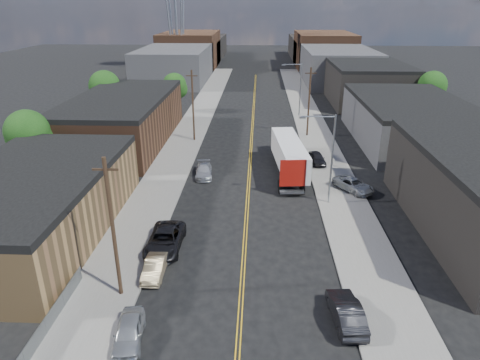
# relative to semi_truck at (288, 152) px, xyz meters

# --- Properties ---
(ground) EXTENTS (260.00, 260.00, 0.00)m
(ground) POSITION_rel_semi_truck_xyz_m (-4.50, 26.00, -2.28)
(ground) COLOR black
(ground) RESTS_ON ground
(centerline) EXTENTS (0.32, 120.00, 0.01)m
(centerline) POSITION_rel_semi_truck_xyz_m (-4.50, 11.00, -2.28)
(centerline) COLOR gold
(centerline) RESTS_ON ground
(sidewalk_left) EXTENTS (5.00, 140.00, 0.15)m
(sidewalk_left) POSITION_rel_semi_truck_xyz_m (-14.00, 11.00, -2.21)
(sidewalk_left) COLOR slate
(sidewalk_left) RESTS_ON ground
(sidewalk_right) EXTENTS (5.00, 140.00, 0.15)m
(sidewalk_right) POSITION_rel_semi_truck_xyz_m (5.00, 11.00, -2.21)
(sidewalk_right) COLOR slate
(sidewalk_right) RESTS_ON ground
(warehouse_tan) EXTENTS (12.00, 22.00, 5.60)m
(warehouse_tan) POSITION_rel_semi_truck_xyz_m (-22.50, -16.00, 0.52)
(warehouse_tan) COLOR olive
(warehouse_tan) RESTS_ON ground
(warehouse_brown) EXTENTS (12.00, 26.00, 6.60)m
(warehouse_brown) POSITION_rel_semi_truck_xyz_m (-22.50, 10.00, 1.02)
(warehouse_brown) COLOR #4B2E1E
(warehouse_brown) RESTS_ON ground
(industrial_right_b) EXTENTS (14.00, 24.00, 6.10)m
(industrial_right_b) POSITION_rel_semi_truck_xyz_m (17.50, 12.00, 0.77)
(industrial_right_b) COLOR #323234
(industrial_right_b) RESTS_ON ground
(industrial_right_c) EXTENTS (14.00, 22.00, 7.60)m
(industrial_right_c) POSITION_rel_semi_truck_xyz_m (17.50, 38.00, 1.52)
(industrial_right_c) COLOR black
(industrial_right_c) RESTS_ON ground
(skyline_left_a) EXTENTS (16.00, 30.00, 8.00)m
(skyline_left_a) POSITION_rel_semi_truck_xyz_m (-24.50, 61.00, 1.72)
(skyline_left_a) COLOR #323234
(skyline_left_a) RESTS_ON ground
(skyline_right_a) EXTENTS (16.00, 30.00, 8.00)m
(skyline_right_a) POSITION_rel_semi_truck_xyz_m (15.50, 61.00, 1.72)
(skyline_right_a) COLOR #323234
(skyline_right_a) RESTS_ON ground
(skyline_left_b) EXTENTS (16.00, 26.00, 10.00)m
(skyline_left_b) POSITION_rel_semi_truck_xyz_m (-24.50, 86.00, 2.72)
(skyline_left_b) COLOR #4B2E1E
(skyline_left_b) RESTS_ON ground
(skyline_right_b) EXTENTS (16.00, 26.00, 10.00)m
(skyline_right_b) POSITION_rel_semi_truck_xyz_m (15.50, 86.00, 2.72)
(skyline_right_b) COLOR #4B2E1E
(skyline_right_b) RESTS_ON ground
(skyline_left_c) EXTENTS (16.00, 40.00, 7.00)m
(skyline_left_c) POSITION_rel_semi_truck_xyz_m (-24.50, 106.00, 1.22)
(skyline_left_c) COLOR black
(skyline_left_c) RESTS_ON ground
(skyline_right_c) EXTENTS (16.00, 40.00, 7.00)m
(skyline_right_c) POSITION_rel_semi_truck_xyz_m (15.50, 106.00, 1.22)
(skyline_right_c) COLOR black
(skyline_right_c) RESTS_ON ground
(streetlight_near) EXTENTS (3.39, 0.25, 9.00)m
(streetlight_near) POSITION_rel_semi_truck_xyz_m (3.10, -9.00, 3.04)
(streetlight_near) COLOR gray
(streetlight_near) RESTS_ON ground
(streetlight_far) EXTENTS (3.39, 0.25, 9.00)m
(streetlight_far) POSITION_rel_semi_truck_xyz_m (3.10, 26.00, 3.04)
(streetlight_far) COLOR gray
(streetlight_far) RESTS_ON ground
(utility_pole_left_near) EXTENTS (1.60, 0.26, 10.00)m
(utility_pole_left_near) POSITION_rel_semi_truck_xyz_m (-12.70, -24.00, 2.85)
(utility_pole_left_near) COLOR black
(utility_pole_left_near) RESTS_ON ground
(utility_pole_left_far) EXTENTS (1.60, 0.26, 10.00)m
(utility_pole_left_far) POSITION_rel_semi_truck_xyz_m (-12.70, 11.00, 2.85)
(utility_pole_left_far) COLOR black
(utility_pole_left_far) RESTS_ON ground
(utility_pole_right) EXTENTS (1.60, 0.26, 10.00)m
(utility_pole_right) POSITION_rel_semi_truck_xyz_m (3.70, 14.00, 2.85)
(utility_pole_right) COLOR black
(utility_pole_right) RESTS_ON ground
(chainlink_fence) EXTENTS (0.05, 16.00, 1.22)m
(chainlink_fence) POSITION_rel_semi_truck_xyz_m (-16.00, -30.50, -1.63)
(chainlink_fence) COLOR slate
(chainlink_fence) RESTS_ON ground
(tree_left_near) EXTENTS (4.85, 4.76, 7.91)m
(tree_left_near) POSITION_rel_semi_truck_xyz_m (-28.44, -4.00, 2.89)
(tree_left_near) COLOR black
(tree_left_near) RESTS_ON ground
(tree_left_mid) EXTENTS (5.10, 5.04, 8.37)m
(tree_left_mid) POSITION_rel_semi_truck_xyz_m (-28.44, 21.00, 3.20)
(tree_left_mid) COLOR black
(tree_left_mid) RESTS_ON ground
(tree_left_far) EXTENTS (4.35, 4.20, 6.97)m
(tree_left_far) POSITION_rel_semi_truck_xyz_m (-18.44, 28.00, 2.28)
(tree_left_far) COLOR black
(tree_left_far) RESTS_ON ground
(tree_right_far) EXTENTS (4.85, 4.76, 7.91)m
(tree_right_far) POSITION_rel_semi_truck_xyz_m (25.56, 26.00, 2.89)
(tree_right_far) COLOR black
(tree_right_far) RESTS_ON ground
(semi_truck) EXTENTS (3.76, 15.54, 4.01)m
(semi_truck) POSITION_rel_semi_truck_xyz_m (0.00, 0.00, 0.00)
(semi_truck) COLOR silver
(semi_truck) RESTS_ON ground
(car_left_a) EXTENTS (2.11, 4.21, 1.38)m
(car_left_a) POSITION_rel_semi_truck_xyz_m (-10.90, -28.25, -1.60)
(car_left_a) COLOR #BABDC0
(car_left_a) RESTS_ON ground
(car_left_b) EXTENTS (1.40, 3.93, 1.29)m
(car_left_b) POSITION_rel_semi_truck_xyz_m (-10.90, -21.56, -1.64)
(car_left_b) COLOR #907E5E
(car_left_b) RESTS_ON ground
(car_left_c) EXTENTS (2.66, 5.77, 1.60)m
(car_left_c) POSITION_rel_semi_truck_xyz_m (-10.90, -18.00, -1.48)
(car_left_c) COLOR black
(car_left_c) RESTS_ON ground
(car_left_d) EXTENTS (2.31, 4.67, 1.30)m
(car_left_d) POSITION_rel_semi_truck_xyz_m (-9.69, -2.37, -1.63)
(car_left_d) COLOR #B5B7BB
(car_left_d) RESTS_ON ground
(car_right_oncoming) EXTENTS (2.00, 4.76, 1.53)m
(car_right_oncoming) POSITION_rel_semi_truck_xyz_m (2.10, -26.00, -1.52)
(car_right_oncoming) COLOR black
(car_right_oncoming) RESTS_ON ground
(car_right_lot_a) EXTENTS (4.44, 5.08, 1.30)m
(car_right_lot_a) POSITION_rel_semi_truck_xyz_m (6.50, -6.00, -1.48)
(car_right_lot_a) COLOR #ABAFB1
(car_right_lot_a) RESTS_ON sidewalk_right
(car_right_lot_c) EXTENTS (2.10, 4.13, 1.35)m
(car_right_lot_c) POSITION_rel_semi_truck_xyz_m (3.70, 1.99, -1.46)
(car_right_lot_c) COLOR black
(car_right_lot_c) RESTS_ON sidewalk_right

